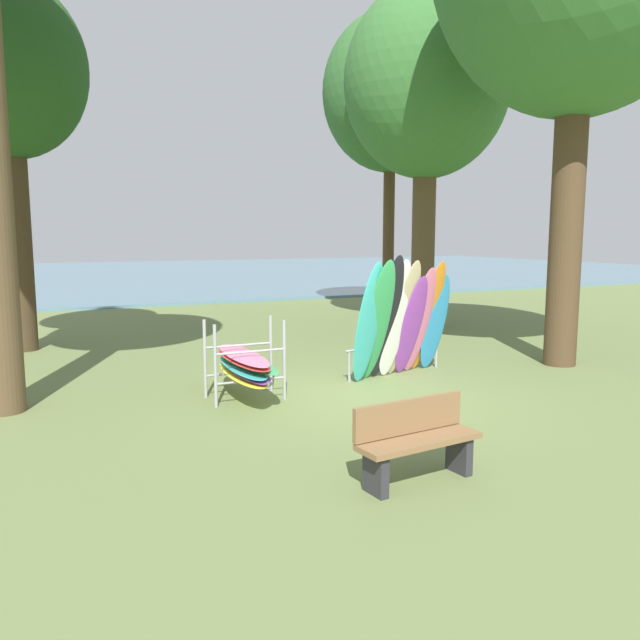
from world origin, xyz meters
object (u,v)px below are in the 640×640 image
tree_far_left_back (427,85)px  leaning_board_pile (402,321)px  tree_far_right_back (391,93)px  tree_mid_behind (7,74)px  park_bench (416,439)px  board_storage_rack (244,364)px

tree_far_left_back → leaning_board_pile: bearing=-127.2°
tree_far_right_back → leaning_board_pile: tree_far_right_back is taller
tree_far_left_back → leaning_board_pile: tree_far_left_back is taller
tree_mid_behind → park_bench: (3.74, -9.96, -5.46)m
tree_far_right_back → board_storage_rack: size_ratio=4.42×
park_bench → tree_far_right_back: bearing=60.2°
board_storage_rack → leaning_board_pile: bearing=4.1°
tree_far_right_back → board_storage_rack: bearing=-132.5°
tree_mid_behind → park_bench: size_ratio=5.53×
tree_far_right_back → park_bench: 15.52m
tree_far_right_back → park_bench: size_ratio=6.56×
leaning_board_pile → tree_far_right_back: bearing=60.6°
tree_mid_behind → park_bench: 11.96m
tree_mid_behind → leaning_board_pile: (6.20, -5.80, -4.88)m
leaning_board_pile → board_storage_rack: 3.08m
tree_far_right_back → tree_mid_behind: bearing=-168.1°
tree_far_right_back → park_bench: tree_far_right_back is taller
tree_far_left_back → tree_far_right_back: 2.99m
tree_far_left_back → board_storage_rack: tree_far_left_back is taller
tree_far_left_back → board_storage_rack: 10.66m
tree_far_left_back → tree_far_right_back: bearing=77.8°
tree_far_left_back → tree_mid_behind: bearing=176.5°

